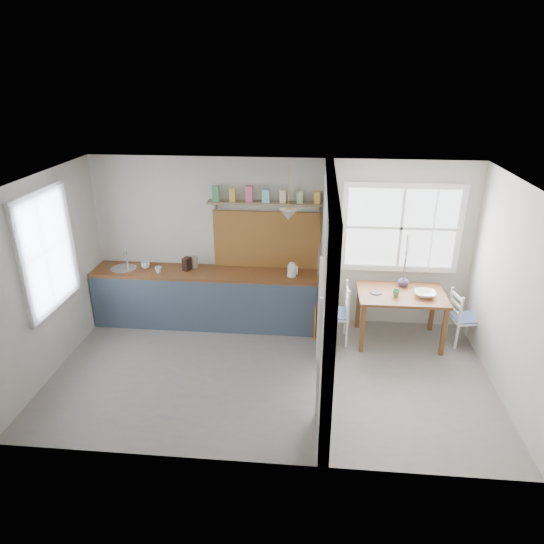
# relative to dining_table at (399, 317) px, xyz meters

# --- Properties ---
(floor) EXTENTS (5.80, 3.20, 0.01)m
(floor) POSITION_rel_dining_table_xyz_m (-1.81, -1.04, -0.39)
(floor) COLOR gray
(floor) RESTS_ON ground
(ceiling) EXTENTS (5.80, 3.20, 0.01)m
(ceiling) POSITION_rel_dining_table_xyz_m (-1.81, -1.04, 2.21)
(ceiling) COLOR beige
(ceiling) RESTS_ON walls
(walls) EXTENTS (5.81, 3.21, 2.60)m
(walls) POSITION_rel_dining_table_xyz_m (-1.81, -1.04, 0.91)
(walls) COLOR beige
(walls) RESTS_ON floor
(partition) EXTENTS (0.12, 3.20, 2.60)m
(partition) POSITION_rel_dining_table_xyz_m (-1.11, -0.98, 1.06)
(partition) COLOR beige
(partition) RESTS_ON floor
(kitchen_window) EXTENTS (0.10, 1.16, 1.50)m
(kitchen_window) POSITION_rel_dining_table_xyz_m (-4.68, -1.04, 1.26)
(kitchen_window) COLOR white
(kitchen_window) RESTS_ON walls
(nook_window) EXTENTS (1.76, 0.10, 1.30)m
(nook_window) POSITION_rel_dining_table_xyz_m (-0.01, 0.52, 1.21)
(nook_window) COLOR white
(nook_window) RESTS_ON walls
(counter) EXTENTS (3.50, 0.60, 0.90)m
(counter) POSITION_rel_dining_table_xyz_m (-2.94, 0.28, 0.06)
(counter) COLOR brown
(counter) RESTS_ON floor
(sink) EXTENTS (0.40, 0.40, 0.02)m
(sink) POSITION_rel_dining_table_xyz_m (-4.24, 0.26, 0.50)
(sink) COLOR silver
(sink) RESTS_ON counter
(backsplash) EXTENTS (1.65, 0.03, 0.90)m
(backsplash) POSITION_rel_dining_table_xyz_m (-2.02, 0.53, 0.96)
(backsplash) COLOR olive
(backsplash) RESTS_ON walls
(shelf) EXTENTS (1.75, 0.20, 0.21)m
(shelf) POSITION_rel_dining_table_xyz_m (-2.02, 0.45, 1.61)
(shelf) COLOR #7F684C
(shelf) RESTS_ON walls
(pendant_lamp) EXTENTS (0.26, 0.26, 0.16)m
(pendant_lamp) POSITION_rel_dining_table_xyz_m (-1.66, 0.11, 1.49)
(pendant_lamp) COLOR beige
(pendant_lamp) RESTS_ON ceiling
(utensil_rail) EXTENTS (0.02, 0.50, 0.02)m
(utensil_rail) POSITION_rel_dining_table_xyz_m (-1.20, -0.14, 1.06)
(utensil_rail) COLOR silver
(utensil_rail) RESTS_ON partition
(dining_table) EXTENTS (1.26, 0.85, 0.78)m
(dining_table) POSITION_rel_dining_table_xyz_m (0.00, 0.00, 0.00)
(dining_table) COLOR brown
(dining_table) RESTS_ON floor
(chair_left) EXTENTS (0.43, 0.43, 0.91)m
(chair_left) POSITION_rel_dining_table_xyz_m (-0.97, -0.09, 0.06)
(chair_left) COLOR silver
(chair_left) RESTS_ON floor
(chair_right) EXTENTS (0.44, 0.44, 0.83)m
(chair_right) POSITION_rel_dining_table_xyz_m (0.95, 0.02, 0.03)
(chair_right) COLOR silver
(chair_right) RESTS_ON floor
(kettle) EXTENTS (0.18, 0.15, 0.21)m
(kettle) POSITION_rel_dining_table_xyz_m (-1.61, 0.20, 0.61)
(kettle) COLOR white
(kettle) RESTS_ON counter
(mug_a) EXTENTS (0.12, 0.12, 0.10)m
(mug_a) POSITION_rel_dining_table_xyz_m (-3.64, 0.13, 0.56)
(mug_a) COLOR silver
(mug_a) RESTS_ON counter
(mug_b) EXTENTS (0.14, 0.14, 0.11)m
(mug_b) POSITION_rel_dining_table_xyz_m (-3.90, 0.30, 0.56)
(mug_b) COLOR silver
(mug_b) RESTS_ON counter
(knife_block) EXTENTS (0.14, 0.16, 0.21)m
(knife_block) POSITION_rel_dining_table_xyz_m (-3.23, 0.28, 0.61)
(knife_block) COLOR black
(knife_block) RESTS_ON counter
(jar) EXTENTS (0.13, 0.13, 0.18)m
(jar) POSITION_rel_dining_table_xyz_m (-3.15, 0.39, 0.60)
(jar) COLOR gray
(jar) RESTS_ON counter
(towel_magenta) EXTENTS (0.02, 0.03, 0.61)m
(towel_magenta) POSITION_rel_dining_table_xyz_m (-1.23, -0.05, -0.12)
(towel_magenta) COLOR #B2365B
(towel_magenta) RESTS_ON counter
(towel_orange) EXTENTS (0.02, 0.03, 0.56)m
(towel_orange) POSITION_rel_dining_table_xyz_m (-1.23, -0.10, -0.14)
(towel_orange) COLOR orange
(towel_orange) RESTS_ON counter
(bowl) EXTENTS (0.31, 0.31, 0.07)m
(bowl) POSITION_rel_dining_table_xyz_m (0.31, -0.07, 0.43)
(bowl) COLOR white
(bowl) RESTS_ON dining_table
(table_cup) EXTENTS (0.13, 0.13, 0.10)m
(table_cup) POSITION_rel_dining_table_xyz_m (-0.10, -0.11, 0.44)
(table_cup) COLOR #508F58
(table_cup) RESTS_ON dining_table
(plate) EXTENTS (0.21, 0.21, 0.01)m
(plate) POSITION_rel_dining_table_xyz_m (-0.38, -0.03, 0.40)
(plate) COLOR #3B302F
(plate) RESTS_ON dining_table
(vase) EXTENTS (0.19, 0.19, 0.17)m
(vase) POSITION_rel_dining_table_xyz_m (0.05, 0.25, 0.48)
(vase) COLOR #3C2A49
(vase) RESTS_ON dining_table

